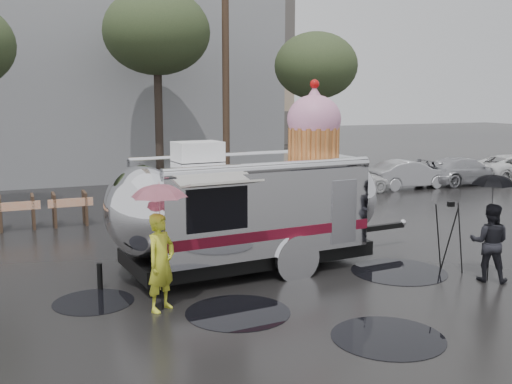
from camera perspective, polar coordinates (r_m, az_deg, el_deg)
name	(u,v)px	position (r m, az deg, el deg)	size (l,w,h in m)	color
ground	(363,315)	(11.16, 10.18, -11.48)	(120.00, 120.00, 0.00)	black
puddles	(306,300)	(11.76, 4.76, -10.25)	(8.43, 5.31, 0.01)	black
grey_building	(36,43)	(32.86, -20.24, 13.15)	(22.00, 12.00, 13.00)	slate
utility_pole	(226,77)	(24.18, -2.90, 10.85)	(1.60, 0.28, 9.00)	#473323
tree_mid	(157,33)	(24.53, -9.45, 14.74)	(4.20, 4.20, 8.03)	#382D26
tree_right	(316,67)	(24.72, 5.72, 11.79)	(3.36, 3.36, 6.42)	#382D26
barricade_row	(17,212)	(18.98, -21.82, -1.76)	(4.30, 0.80, 1.00)	#473323
parked_cars	(442,170)	(27.33, 17.31, 2.06)	(13.20, 1.90, 1.50)	silver
airstream_trailer	(252,202)	(13.56, -0.39, -0.92)	(8.09, 3.49, 4.37)	silver
person_left	(161,262)	(11.10, -9.03, -6.63)	(0.65, 0.43, 1.81)	gold
umbrella_pink	(160,205)	(10.86, -9.17, -1.23)	(1.23, 1.23, 2.39)	pink
person_right	(490,242)	(13.63, 21.36, -4.50)	(0.80, 0.44, 1.67)	black
umbrella_black	(493,191)	(13.43, 21.63, 0.07)	(1.13, 1.13, 2.32)	black
tripod	(449,229)	(13.99, 17.95, -3.41)	(0.63, 0.65, 1.60)	black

